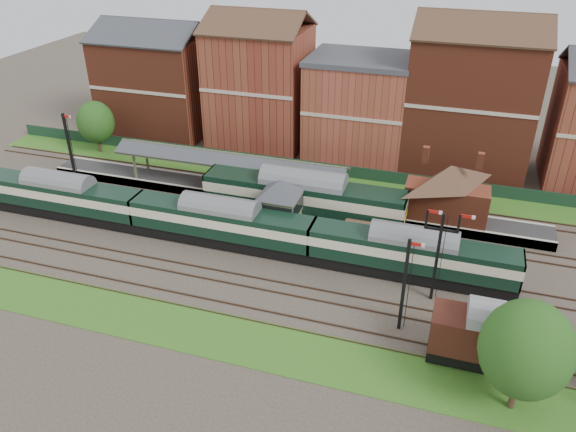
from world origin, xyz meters
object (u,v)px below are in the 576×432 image
(platform_railcar, at_px, (303,197))
(goods_van_a, at_px, (481,337))
(dmu_train, at_px, (221,222))
(signal_box, at_px, (280,206))
(semaphore_bracket, at_px, (439,251))

(platform_railcar, height_order, goods_van_a, platform_railcar)
(dmu_train, distance_m, goods_van_a, 25.16)
(signal_box, xyz_separation_m, platform_railcar, (1.35, 3.25, -0.46))
(semaphore_bracket, distance_m, platform_railcar, 16.50)
(goods_van_a, bearing_deg, platform_railcar, 138.27)
(dmu_train, height_order, platform_railcar, platform_railcar)
(dmu_train, bearing_deg, semaphore_bracket, -7.19)
(signal_box, distance_m, goods_van_a, 22.39)
(signal_box, height_order, platform_railcar, signal_box)
(semaphore_bracket, bearing_deg, goods_van_a, -60.47)
(goods_van_a, bearing_deg, semaphore_bracket, 119.53)
(dmu_train, bearing_deg, signal_box, 34.25)
(semaphore_bracket, distance_m, dmu_train, 20.09)
(platform_railcar, distance_m, goods_van_a, 23.29)
(platform_railcar, bearing_deg, goods_van_a, -41.73)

